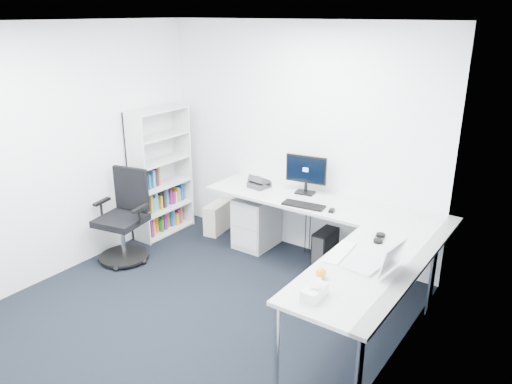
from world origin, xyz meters
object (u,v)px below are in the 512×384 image
Objects in this scene: bookshelf at (161,173)px; task_chair at (121,218)px; monitor at (306,174)px; l_desk at (305,247)px; laptop at (367,250)px.

task_chair is (0.19, -0.86, -0.29)m from bookshelf.
monitor is at bearing 26.21° from task_chair.
bookshelf reaches higher than monitor.
bookshelf reaches higher than task_chair.
task_chair is (-1.98, -0.81, 0.14)m from l_desk.
task_chair reaches higher than l_desk.
monitor is (1.88, 0.44, 0.21)m from bookshelf.
task_chair is 2.19m from monitor.
bookshelf is at bearing -175.19° from monitor.
bookshelf is 1.53× the size of task_chair.
bookshelf is (-2.17, 0.05, 0.42)m from l_desk.
l_desk is 2.22m from bookshelf.
l_desk is 5.75× the size of monitor.
bookshelf is 4.34× the size of laptop.
monitor is 1.26× the size of laptop.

